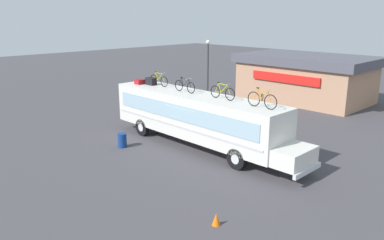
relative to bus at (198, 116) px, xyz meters
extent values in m
plane|color=#423F44|center=(-0.23, 0.00, -1.82)|extent=(120.00, 120.00, 0.00)
cube|color=silver|center=(-0.23, 0.00, 0.05)|extent=(11.86, 2.38, 2.41)
cube|color=silver|center=(6.36, 0.00, -0.73)|extent=(1.32, 2.19, 0.83)
cube|color=#99B7C6|center=(-0.23, -1.21, 0.37)|extent=(10.91, 0.04, 0.88)
cube|color=#99B7C6|center=(-0.23, 1.21, 0.37)|extent=(10.91, 0.04, 0.88)
cube|color=silver|center=(-0.23, -1.21, -0.43)|extent=(11.39, 0.03, 0.12)
cube|color=silver|center=(-0.23, 1.21, -0.43)|extent=(11.39, 0.03, 0.12)
cube|color=silver|center=(7.08, 0.00, -1.23)|extent=(0.16, 2.26, 0.24)
cylinder|color=black|center=(3.80, -1.05, -1.28)|extent=(1.09, 0.28, 1.09)
cylinder|color=silver|center=(3.80, -1.05, -1.28)|extent=(0.49, 0.30, 0.49)
cylinder|color=black|center=(3.80, 1.05, -1.28)|extent=(1.09, 0.28, 1.09)
cylinder|color=silver|center=(3.80, 1.05, -1.28)|extent=(0.49, 0.30, 0.49)
cylinder|color=black|center=(-3.91, -1.05, -1.28)|extent=(1.09, 0.28, 1.09)
cylinder|color=silver|center=(-3.91, -1.05, -1.28)|extent=(0.49, 0.30, 0.49)
cylinder|color=black|center=(-3.91, 1.05, -1.28)|extent=(1.09, 0.28, 1.09)
cylinder|color=silver|center=(-3.91, 1.05, -1.28)|extent=(0.49, 0.30, 0.49)
cube|color=maroon|center=(-5.10, -0.25, 1.41)|extent=(0.51, 0.54, 0.30)
cube|color=black|center=(-4.34, 0.10, 1.49)|extent=(0.70, 0.41, 0.46)
torus|color=black|center=(-4.22, 0.22, 1.59)|extent=(0.67, 0.04, 0.67)
torus|color=black|center=(-3.18, 0.22, 1.59)|extent=(0.67, 0.04, 0.67)
cylinder|color=#B2B20C|center=(-3.91, 0.22, 1.85)|extent=(0.20, 0.04, 0.48)
cylinder|color=#B2B20C|center=(-3.60, 0.22, 1.83)|extent=(0.48, 0.04, 0.46)
cylinder|color=#B2B20C|center=(-3.68, 0.22, 2.06)|extent=(0.62, 0.04, 0.07)
cylinder|color=#B2B20C|center=(-4.02, 0.22, 1.60)|extent=(0.40, 0.03, 0.05)
cylinder|color=#B2B20C|center=(-4.10, 0.22, 1.84)|extent=(0.25, 0.03, 0.50)
cylinder|color=#B2B20C|center=(-3.27, 0.22, 1.82)|extent=(0.22, 0.03, 0.47)
cylinder|color=silver|center=(-3.37, 0.22, 2.10)|extent=(0.03, 0.44, 0.03)
ellipsoid|color=black|center=(-3.99, 0.22, 2.12)|extent=(0.20, 0.08, 0.06)
torus|color=black|center=(-1.56, -0.01, 1.59)|extent=(0.66, 0.04, 0.66)
torus|color=black|center=(-0.54, -0.01, 1.59)|extent=(0.66, 0.04, 0.66)
cylinder|color=black|center=(-1.25, -0.01, 1.83)|extent=(0.20, 0.04, 0.47)
cylinder|color=black|center=(-0.95, -0.01, 1.82)|extent=(0.48, 0.04, 0.45)
cylinder|color=black|center=(-1.03, -0.01, 2.05)|extent=(0.62, 0.04, 0.07)
cylinder|color=black|center=(-1.37, -0.01, 1.60)|extent=(0.39, 0.03, 0.05)
cylinder|color=black|center=(-1.45, -0.01, 1.82)|extent=(0.25, 0.03, 0.49)
cylinder|color=black|center=(-0.63, -0.01, 1.81)|extent=(0.21, 0.03, 0.46)
cylinder|color=silver|center=(-0.72, -0.01, 2.08)|extent=(0.03, 0.44, 0.03)
ellipsoid|color=black|center=(-1.34, -0.01, 2.10)|extent=(0.20, 0.08, 0.06)
torus|color=black|center=(1.24, 0.12, 1.59)|extent=(0.67, 0.04, 0.67)
torus|color=black|center=(2.28, 0.12, 1.59)|extent=(0.67, 0.04, 0.67)
cylinder|color=#B2B20C|center=(1.55, 0.12, 1.85)|extent=(0.20, 0.04, 0.48)
cylinder|color=#B2B20C|center=(1.86, 0.12, 1.83)|extent=(0.48, 0.04, 0.46)
cylinder|color=#B2B20C|center=(1.78, 0.12, 2.07)|extent=(0.63, 0.04, 0.07)
cylinder|color=#B2B20C|center=(1.43, 0.12, 1.60)|extent=(0.40, 0.03, 0.05)
cylinder|color=#B2B20C|center=(1.35, 0.12, 1.84)|extent=(0.25, 0.03, 0.50)
cylinder|color=#B2B20C|center=(2.18, 0.12, 1.82)|extent=(0.22, 0.03, 0.47)
cylinder|color=silver|center=(2.09, 0.12, 2.10)|extent=(0.03, 0.44, 0.03)
ellipsoid|color=black|center=(1.46, 0.12, 2.12)|extent=(0.20, 0.08, 0.06)
torus|color=black|center=(3.92, -0.01, 1.63)|extent=(0.74, 0.04, 0.74)
torus|color=black|center=(4.90, -0.01, 1.63)|extent=(0.74, 0.04, 0.74)
cylinder|color=orange|center=(4.22, -0.01, 1.91)|extent=(0.19, 0.04, 0.53)
cylinder|color=orange|center=(4.51, -0.01, 1.89)|extent=(0.46, 0.04, 0.51)
cylinder|color=orange|center=(4.43, -0.01, 2.15)|extent=(0.59, 0.04, 0.07)
cylinder|color=orange|center=(4.11, -0.01, 1.64)|extent=(0.38, 0.03, 0.05)
cylinder|color=orange|center=(4.03, -0.01, 1.90)|extent=(0.24, 0.03, 0.55)
cylinder|color=orange|center=(4.82, -0.01, 1.88)|extent=(0.21, 0.03, 0.51)
cylinder|color=silver|center=(4.73, -0.01, 2.18)|extent=(0.03, 0.44, 0.03)
ellipsoid|color=black|center=(4.14, -0.01, 2.20)|extent=(0.20, 0.08, 0.06)
cube|color=tan|center=(-2.19, 15.88, -0.19)|extent=(10.61, 6.50, 3.26)
cube|color=#4C4C56|center=(-2.19, 15.88, 1.82)|extent=(11.46, 7.02, 0.76)
cube|color=red|center=(-2.19, 12.53, 0.52)|extent=(6.37, 0.16, 0.70)
cylinder|color=navy|center=(-2.93, -3.26, -1.41)|extent=(0.51, 0.51, 0.82)
cone|color=orange|center=(6.63, -5.69, -1.58)|extent=(0.31, 0.31, 0.48)
cylinder|color=#38383D|center=(-5.70, 6.88, 0.83)|extent=(0.14, 0.14, 5.31)
sphere|color=#F2EDCC|center=(-5.70, 6.88, 3.59)|extent=(0.32, 0.32, 0.32)
camera|label=1|loc=(14.90, -15.02, 5.62)|focal=35.58mm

